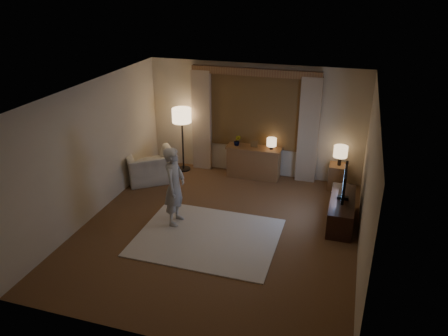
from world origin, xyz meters
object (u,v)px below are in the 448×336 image
at_px(side_table, 338,177).
at_px(tv_stand, 341,211).
at_px(sideboard, 254,163).
at_px(armchair, 150,167).
at_px(person, 175,186).

distance_m(side_table, tv_stand, 1.49).
xyz_separation_m(sideboard, tv_stand, (2.08, -1.53, -0.10)).
bearing_deg(sideboard, armchair, -157.71).
bearing_deg(armchair, person, 92.46).
relative_size(sideboard, person, 0.79).
height_order(sideboard, tv_stand, sideboard).
xyz_separation_m(sideboard, person, (-0.92, -2.48, 0.43)).
xyz_separation_m(side_table, tv_stand, (0.17, -1.48, -0.03)).
height_order(sideboard, side_table, sideboard).
bearing_deg(side_table, tv_stand, -83.64).
distance_m(sideboard, side_table, 1.92).
bearing_deg(tv_stand, sideboard, 143.68).
relative_size(side_table, tv_stand, 0.40).
bearing_deg(side_table, sideboard, 178.51).
height_order(armchair, side_table, armchair).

